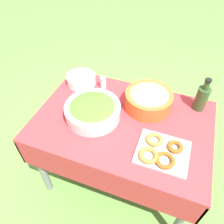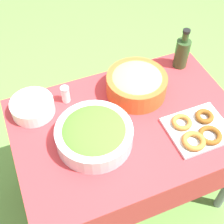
# 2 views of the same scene
# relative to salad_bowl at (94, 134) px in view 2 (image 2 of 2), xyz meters

# --- Properties ---
(ground_plane) EXTENTS (14.00, 14.00, 0.00)m
(ground_plane) POSITION_rel_salad_bowl_xyz_m (0.19, 0.04, -0.74)
(ground_plane) COLOR #609342
(picnic_table) EXTENTS (1.12, 0.77, 0.68)m
(picnic_table) POSITION_rel_salad_bowl_xyz_m (0.19, 0.04, -0.16)
(picnic_table) COLOR #B73338
(picnic_table) RESTS_ON ground_plane
(salad_bowl) EXTENTS (0.35, 0.35, 0.11)m
(salad_bowl) POSITION_rel_salad_bowl_xyz_m (0.00, 0.00, 0.00)
(salad_bowl) COLOR silver
(salad_bowl) RESTS_ON picnic_table
(pasta_bowl) EXTENTS (0.31, 0.31, 0.13)m
(pasta_bowl) POSITION_rel_salad_bowl_xyz_m (0.31, 0.21, 0.01)
(pasta_bowl) COLOR #E05B28
(pasta_bowl) RESTS_ON picnic_table
(donut_platter) EXTENTS (0.29, 0.26, 0.04)m
(donut_platter) POSITION_rel_salad_bowl_xyz_m (0.47, -0.13, -0.04)
(donut_platter) COLOR silver
(donut_platter) RESTS_ON picnic_table
(plate_stack) EXTENTS (0.21, 0.21, 0.07)m
(plate_stack) POSITION_rel_salad_bowl_xyz_m (-0.22, 0.28, -0.02)
(plate_stack) COLOR white
(plate_stack) RESTS_ON picnic_table
(olive_oil_bottle) EXTENTS (0.08, 0.08, 0.24)m
(olive_oil_bottle) POSITION_rel_salad_bowl_xyz_m (0.63, 0.32, 0.04)
(olive_oil_bottle) COLOR #2D4723
(olive_oil_bottle) RESTS_ON picnic_table
(salt_shaker) EXTENTS (0.04, 0.04, 0.09)m
(salt_shaker) POSITION_rel_salad_bowl_xyz_m (-0.05, 0.29, -0.01)
(salt_shaker) COLOR white
(salt_shaker) RESTS_ON picnic_table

